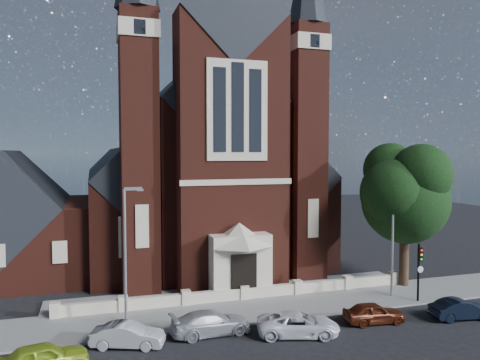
{
  "coord_description": "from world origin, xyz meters",
  "views": [
    {
      "loc": [
        -9.75,
        -23.28,
        10.07
      ],
      "look_at": [
        1.48,
        12.0,
        7.89
      ],
      "focal_mm": 35.0,
      "sensor_mm": 36.0,
      "label": 1
    }
  ],
  "objects_px": {
    "parish_hall": "(11,228)",
    "car_white_suv": "(298,324)",
    "traffic_signal": "(419,265)",
    "car_navy": "(461,309)",
    "street_lamp_left": "(127,248)",
    "car_silver_a": "(128,335)",
    "church": "(193,171)",
    "car_silver_b": "(211,323)",
    "street_lamp_right": "(394,232)",
    "street_tree": "(409,195)",
    "car_lime_van": "(43,358)",
    "car_dark_red": "(374,313)"
  },
  "relations": [
    {
      "from": "parish_hall",
      "to": "car_white_suv",
      "type": "bearing_deg",
      "value": -47.11
    },
    {
      "from": "traffic_signal",
      "to": "car_navy",
      "type": "distance_m",
      "value": 3.89
    },
    {
      "from": "street_lamp_left",
      "to": "car_navy",
      "type": "xyz_separation_m",
      "value": [
        19.29,
        -4.9,
        -3.99
      ]
    },
    {
      "from": "car_navy",
      "to": "car_silver_a",
      "type": "bearing_deg",
      "value": 90.85
    },
    {
      "from": "church",
      "to": "car_silver_b",
      "type": "distance_m",
      "value": 23.14
    },
    {
      "from": "street_lamp_right",
      "to": "car_silver_b",
      "type": "height_order",
      "value": "street_lamp_right"
    },
    {
      "from": "parish_hall",
      "to": "car_silver_a",
      "type": "bearing_deg",
      "value": -65.07
    },
    {
      "from": "street_tree",
      "to": "traffic_signal",
      "type": "xyz_separation_m",
      "value": [
        -1.6,
        -3.28,
        -4.38
      ]
    },
    {
      "from": "church",
      "to": "car_navy",
      "type": "height_order",
      "value": "church"
    },
    {
      "from": "church",
      "to": "car_lime_van",
      "type": "relative_size",
      "value": 8.71
    },
    {
      "from": "car_silver_a",
      "to": "car_silver_b",
      "type": "xyz_separation_m",
      "value": [
        4.51,
        0.33,
        0.03
      ]
    },
    {
      "from": "street_tree",
      "to": "traffic_signal",
      "type": "relative_size",
      "value": 2.67
    },
    {
      "from": "church",
      "to": "street_tree",
      "type": "bearing_deg",
      "value": -53.83
    },
    {
      "from": "car_lime_van",
      "to": "traffic_signal",
      "type": "bearing_deg",
      "value": -96.02
    },
    {
      "from": "street_tree",
      "to": "car_silver_b",
      "type": "relative_size",
      "value": 2.39
    },
    {
      "from": "traffic_signal",
      "to": "car_white_suv",
      "type": "distance_m",
      "value": 10.58
    },
    {
      "from": "street_lamp_right",
      "to": "car_silver_b",
      "type": "distance_m",
      "value": 14.49
    },
    {
      "from": "street_tree",
      "to": "car_lime_van",
      "type": "distance_m",
      "value": 26.18
    },
    {
      "from": "church",
      "to": "street_tree",
      "type": "distance_m",
      "value": 21.38
    },
    {
      "from": "street_lamp_left",
      "to": "traffic_signal",
      "type": "bearing_deg",
      "value": -4.76
    },
    {
      "from": "parish_hall",
      "to": "street_lamp_right",
      "type": "distance_m",
      "value": 29.62
    },
    {
      "from": "car_lime_van",
      "to": "car_silver_b",
      "type": "height_order",
      "value": "car_lime_van"
    },
    {
      "from": "car_silver_a",
      "to": "car_dark_red",
      "type": "relative_size",
      "value": 1.04
    },
    {
      "from": "parish_hall",
      "to": "car_lime_van",
      "type": "xyz_separation_m",
      "value": [
        3.98,
        -18.65,
        -3.33
      ]
    },
    {
      "from": "church",
      "to": "car_white_suv",
      "type": "relative_size",
      "value": 7.68
    },
    {
      "from": "traffic_signal",
      "to": "car_dark_red",
      "type": "distance_m",
      "value": 5.87
    },
    {
      "from": "street_tree",
      "to": "car_dark_red",
      "type": "bearing_deg",
      "value": -139.79
    },
    {
      "from": "car_silver_a",
      "to": "car_white_suv",
      "type": "bearing_deg",
      "value": -78.53
    },
    {
      "from": "street_lamp_left",
      "to": "car_navy",
      "type": "height_order",
      "value": "street_lamp_left"
    },
    {
      "from": "church",
      "to": "car_lime_van",
      "type": "distance_m",
      "value": 27.52
    },
    {
      "from": "car_navy",
      "to": "street_tree",
      "type": "bearing_deg",
      "value": -3.89
    },
    {
      "from": "street_lamp_left",
      "to": "car_silver_b",
      "type": "height_order",
      "value": "street_lamp_left"
    },
    {
      "from": "street_lamp_left",
      "to": "church",
      "type": "bearing_deg",
      "value": 67.34
    },
    {
      "from": "traffic_signal",
      "to": "car_silver_a",
      "type": "height_order",
      "value": "traffic_signal"
    },
    {
      "from": "car_silver_a",
      "to": "car_dark_red",
      "type": "xyz_separation_m",
      "value": [
        14.09,
        -0.92,
        -0.0
      ]
    },
    {
      "from": "car_white_suv",
      "to": "parish_hall",
      "type": "bearing_deg",
      "value": 59.35
    },
    {
      "from": "parish_hall",
      "to": "street_lamp_left",
      "type": "relative_size",
      "value": 1.51
    },
    {
      "from": "street_lamp_right",
      "to": "car_lime_van",
      "type": "height_order",
      "value": "street_lamp_right"
    },
    {
      "from": "parish_hall",
      "to": "car_navy",
      "type": "distance_m",
      "value": 33.45
    },
    {
      "from": "car_lime_van",
      "to": "car_navy",
      "type": "bearing_deg",
      "value": -104.24
    },
    {
      "from": "parish_hall",
      "to": "car_silver_b",
      "type": "xyz_separation_m",
      "value": [
        12.4,
        -16.64,
        -3.36
      ]
    },
    {
      "from": "street_lamp_left",
      "to": "car_dark_red",
      "type": "relative_size",
      "value": 2.23
    },
    {
      "from": "street_lamp_left",
      "to": "car_white_suv",
      "type": "height_order",
      "value": "street_lamp_left"
    },
    {
      "from": "parish_hall",
      "to": "street_lamp_right",
      "type": "bearing_deg",
      "value": -28.22
    },
    {
      "from": "street_tree",
      "to": "car_silver_b",
      "type": "bearing_deg",
      "value": -164.98
    },
    {
      "from": "street_lamp_right",
      "to": "car_silver_b",
      "type": "bearing_deg",
      "value": -169.09
    },
    {
      "from": "street_lamp_left",
      "to": "street_lamp_right",
      "type": "xyz_separation_m",
      "value": [
        18.0,
        0.0,
        0.0
      ]
    },
    {
      "from": "car_dark_red",
      "to": "car_white_suv",
      "type": "bearing_deg",
      "value": 100.44
    },
    {
      "from": "parish_hall",
      "to": "traffic_signal",
      "type": "relative_size",
      "value": 3.05
    },
    {
      "from": "street_lamp_left",
      "to": "traffic_signal",
      "type": "distance_m",
      "value": 19.08
    }
  ]
}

